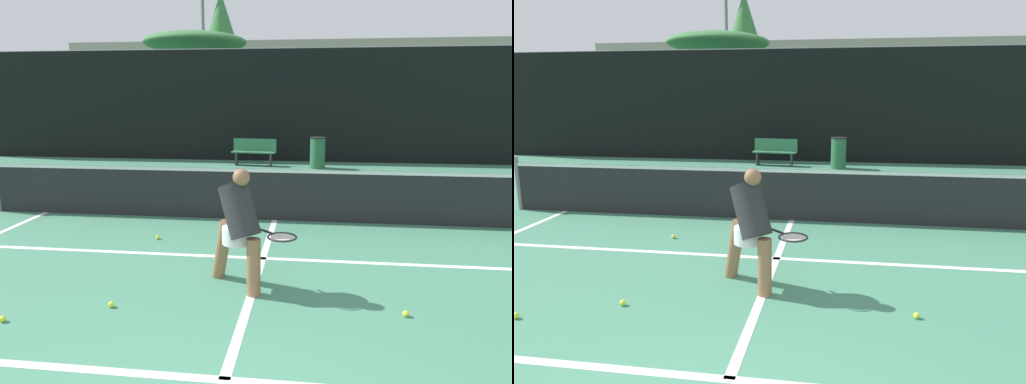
% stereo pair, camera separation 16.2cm
% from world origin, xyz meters
% --- Properties ---
extents(court_baseline_near, '(11.00, 0.10, 0.01)m').
position_xyz_m(court_baseline_near, '(0.00, 1.43, 0.00)').
color(court_baseline_near, white).
rests_on(court_baseline_near, ground).
extents(court_service_line, '(8.25, 0.10, 0.01)m').
position_xyz_m(court_service_line, '(0.00, 4.26, 0.00)').
color(court_service_line, white).
rests_on(court_service_line, ground).
extents(court_center_mark, '(0.10, 4.87, 0.01)m').
position_xyz_m(court_center_mark, '(0.00, 3.86, 0.00)').
color(court_center_mark, white).
rests_on(court_center_mark, ground).
extents(net, '(11.09, 0.09, 1.07)m').
position_xyz_m(net, '(0.00, 6.30, 0.51)').
color(net, slate).
rests_on(net, ground).
extents(fence_back, '(24.00, 0.06, 3.81)m').
position_xyz_m(fence_back, '(0.00, 14.01, 1.90)').
color(fence_back, black).
rests_on(fence_back, ground).
extents(player_practicing, '(1.19, 0.80, 1.46)m').
position_xyz_m(player_practicing, '(-0.17, 3.25, 0.77)').
color(player_practicing, '#8C6042').
rests_on(player_practicing, ground).
extents(tennis_ball_scattered_0, '(0.07, 0.07, 0.07)m').
position_xyz_m(tennis_ball_scattered_0, '(1.67, 2.73, 0.03)').
color(tennis_ball_scattered_0, '#D1E033').
rests_on(tennis_ball_scattered_0, ground).
extents(tennis_ball_scattered_1, '(0.07, 0.07, 0.07)m').
position_xyz_m(tennis_ball_scattered_1, '(-2.42, 2.10, 0.03)').
color(tennis_ball_scattered_1, '#D1E033').
rests_on(tennis_ball_scattered_1, ground).
extents(tennis_ball_scattered_3, '(0.07, 0.07, 0.07)m').
position_xyz_m(tennis_ball_scattered_3, '(-1.76, 4.92, 0.03)').
color(tennis_ball_scattered_3, '#D1E033').
rests_on(tennis_ball_scattered_3, ground).
extents(tennis_ball_scattered_6, '(0.07, 0.07, 0.07)m').
position_xyz_m(tennis_ball_scattered_6, '(-1.47, 2.55, 0.03)').
color(tennis_ball_scattered_6, '#D1E033').
rests_on(tennis_ball_scattered_6, ground).
extents(courtside_bench, '(1.47, 0.54, 0.86)m').
position_xyz_m(courtside_bench, '(-1.24, 12.89, 0.46)').
color(courtside_bench, '#33724C').
rests_on(courtside_bench, ground).
extents(trash_bin, '(0.49, 0.49, 0.98)m').
position_xyz_m(trash_bin, '(0.81, 12.55, 0.49)').
color(trash_bin, '#28603D').
rests_on(trash_bin, ground).
extents(parked_car, '(1.67, 3.97, 1.39)m').
position_xyz_m(parked_car, '(-3.73, 16.16, 0.58)').
color(parked_car, navy).
rests_on(parked_car, ground).
extents(floodlight_mast, '(1.10, 0.24, 9.98)m').
position_xyz_m(floodlight_mast, '(-4.64, 20.33, 6.20)').
color(floodlight_mast, slate).
rests_on(floodlight_mast, ground).
extents(tree_west, '(4.62, 4.62, 5.00)m').
position_xyz_m(tree_west, '(-4.69, 19.01, 4.51)').
color(tree_west, brown).
rests_on(tree_west, ground).
extents(tree_mid, '(2.61, 2.61, 6.97)m').
position_xyz_m(tree_mid, '(-3.77, 20.32, 4.91)').
color(tree_mid, brown).
rests_on(tree_mid, ground).
extents(building_far, '(36.00, 2.40, 6.14)m').
position_xyz_m(building_far, '(0.00, 33.57, 3.07)').
color(building_far, gray).
rests_on(building_far, ground).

